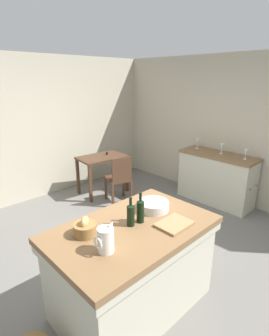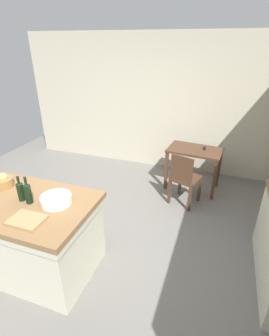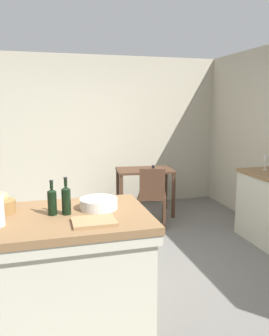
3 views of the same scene
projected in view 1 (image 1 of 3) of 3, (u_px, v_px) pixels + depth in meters
The scene contains 16 objects.
ground_plane at pixel (128, 256), 3.47m from camera, with size 6.76×6.76×0.00m, color #66635E.
wall_back at pixel (30, 130), 4.83m from camera, with size 5.32×0.12×2.60m, color #B2AA93.
wall_right at pixel (235, 131), 4.76m from camera, with size 0.12×5.20×2.60m, color #B2AA93.
island_table at pixel (133, 264), 2.57m from camera, with size 1.53×0.96×0.91m.
side_cabinet at pixel (216, 178), 4.86m from camera, with size 0.52×1.37×0.92m.
writing_desk at pixel (102, 162), 5.20m from camera, with size 0.95×0.65×0.80m.
wooden_chair at pixel (119, 178), 4.80m from camera, with size 0.50×0.50×0.89m.
pitcher at pixel (105, 240), 2.05m from camera, with size 0.17×0.13×0.25m.
wash_bowl at pixel (154, 206), 2.73m from camera, with size 0.32×0.32×0.09m, color silver.
bread_basket at pixel (85, 228), 2.29m from camera, with size 0.20×0.20×0.17m.
cutting_board at pixel (174, 224), 2.45m from camera, with size 0.32×0.24×0.02m, color #99754C.
wine_bottle_dark at pixel (140, 210), 2.48m from camera, with size 0.07×0.07×0.30m.
wine_bottle_amber at pixel (131, 214), 2.42m from camera, with size 0.07×0.07×0.28m.
wine_glass_far_left at pixel (246, 153), 4.36m from camera, with size 0.07×0.07×0.17m.
wine_glass_left at pixel (222, 147), 4.70m from camera, with size 0.07×0.07×0.18m.
wine_glass_middle at pixel (197, 142), 5.04m from camera, with size 0.07×0.07×0.19m.
Camera 1 is at (-1.96, -2.17, 2.19)m, focal length 28.57 mm.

